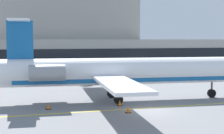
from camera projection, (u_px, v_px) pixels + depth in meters
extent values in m
cube|color=slate|center=(150.00, 112.00, 29.68)|extent=(120.00, 120.00, 0.10)
cube|color=yellow|center=(144.00, 108.00, 30.96)|extent=(108.00, 0.24, 0.01)
cube|color=#ADA89E|center=(75.00, 54.00, 74.23)|extent=(77.33, 12.78, 6.31)
cube|color=#9F9A91|center=(67.00, 13.00, 76.18)|extent=(32.14, 8.94, 12.07)
cube|color=black|center=(81.00, 55.00, 68.08)|extent=(74.24, 0.12, 2.47)
cylinder|color=white|center=(127.00, 71.00, 34.62)|extent=(25.24, 5.03, 2.75)
cube|color=#145999|center=(127.00, 78.00, 34.69)|extent=(22.72, 4.53, 0.49)
cube|color=white|center=(96.00, 70.00, 40.78)|extent=(3.96, 10.90, 0.28)
cube|color=white|center=(120.00, 84.00, 27.67)|extent=(3.96, 10.90, 0.28)
cylinder|color=gray|center=(47.00, 69.00, 35.16)|extent=(3.42, 1.81, 1.51)
cylinder|color=gray|center=(47.00, 73.00, 30.93)|extent=(3.42, 1.81, 1.51)
cube|color=#145999|center=(20.00, 40.00, 32.31)|extent=(2.48, 0.47, 3.69)
cube|color=white|center=(20.00, 20.00, 32.16)|extent=(2.32, 4.55, 0.20)
cylinder|color=#3F3F44|center=(212.00, 86.00, 36.62)|extent=(0.20, 0.20, 1.22)
cylinder|color=black|center=(212.00, 93.00, 36.69)|extent=(0.93, 0.43, 0.90)
cylinder|color=#3F3F44|center=(111.00, 86.00, 36.27)|extent=(0.20, 0.20, 1.22)
cylinder|color=black|center=(111.00, 94.00, 36.34)|extent=(0.93, 0.43, 0.90)
cylinder|color=#3F3F44|center=(118.00, 91.00, 32.78)|extent=(0.20, 0.20, 1.22)
cylinder|color=black|center=(118.00, 100.00, 32.85)|extent=(0.93, 0.43, 0.90)
cube|color=#1E4CB2|center=(93.00, 72.00, 58.19)|extent=(4.07, 2.43, 0.55)
cube|color=#1A4197|center=(88.00, 68.00, 57.55)|extent=(1.83, 1.66, 0.96)
cylinder|color=black|center=(88.00, 75.00, 56.89)|extent=(0.75, 0.46, 0.70)
cylinder|color=black|center=(84.00, 74.00, 58.09)|extent=(0.75, 0.46, 0.70)
cylinder|color=black|center=(102.00, 74.00, 58.33)|extent=(0.75, 0.46, 0.70)
cylinder|color=black|center=(98.00, 73.00, 59.53)|extent=(0.75, 0.46, 0.70)
cube|color=#19389E|center=(88.00, 79.00, 47.98)|extent=(3.83, 3.09, 0.59)
cube|color=navy|center=(83.00, 74.00, 47.28)|extent=(1.92, 2.06, 1.13)
cylinder|color=black|center=(86.00, 83.00, 46.54)|extent=(0.75, 0.55, 0.70)
cylinder|color=black|center=(78.00, 81.00, 47.89)|extent=(0.75, 0.55, 0.70)
cylinder|color=black|center=(99.00, 81.00, 48.12)|extent=(0.75, 0.55, 0.70)
cylinder|color=black|center=(91.00, 80.00, 49.46)|extent=(0.75, 0.55, 0.70)
cube|color=#19389E|center=(21.00, 74.00, 55.31)|extent=(3.06, 3.44, 0.65)
cube|color=navy|center=(18.00, 69.00, 55.79)|extent=(2.00, 1.84, 1.00)
cylinder|color=black|center=(13.00, 76.00, 55.36)|extent=(0.60, 0.74, 0.70)
cylinder|color=black|center=(22.00, 75.00, 56.69)|extent=(0.60, 0.74, 0.70)
cylinder|color=black|center=(20.00, 77.00, 53.98)|extent=(0.60, 0.74, 0.70)
cylinder|color=black|center=(29.00, 76.00, 55.31)|extent=(0.60, 0.74, 0.70)
cylinder|color=white|center=(171.00, 65.00, 62.73)|extent=(5.80, 2.87, 2.38)
sphere|color=white|center=(185.00, 65.00, 63.28)|extent=(2.33, 2.33, 2.33)
sphere|color=white|center=(157.00, 65.00, 62.17)|extent=(2.33, 2.33, 2.33)
cube|color=#59595B|center=(163.00, 73.00, 62.36)|extent=(0.60, 2.14, 0.35)
cube|color=#59595B|center=(179.00, 72.00, 63.31)|extent=(0.60, 2.14, 0.35)
cone|color=orange|center=(128.00, 110.00, 29.00)|extent=(0.36, 0.36, 0.55)
cube|color=black|center=(128.00, 112.00, 29.02)|extent=(0.47, 0.47, 0.04)
cone|color=orange|center=(48.00, 106.00, 30.48)|extent=(0.36, 0.36, 0.55)
cube|color=black|center=(48.00, 109.00, 30.50)|extent=(0.47, 0.47, 0.04)
cone|color=orange|center=(120.00, 103.00, 32.06)|extent=(0.36, 0.36, 0.55)
cube|color=black|center=(120.00, 106.00, 32.08)|extent=(0.47, 0.47, 0.04)
cone|color=orange|center=(135.00, 93.00, 38.28)|extent=(0.36, 0.36, 0.55)
cube|color=black|center=(135.00, 95.00, 38.30)|extent=(0.47, 0.47, 0.04)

